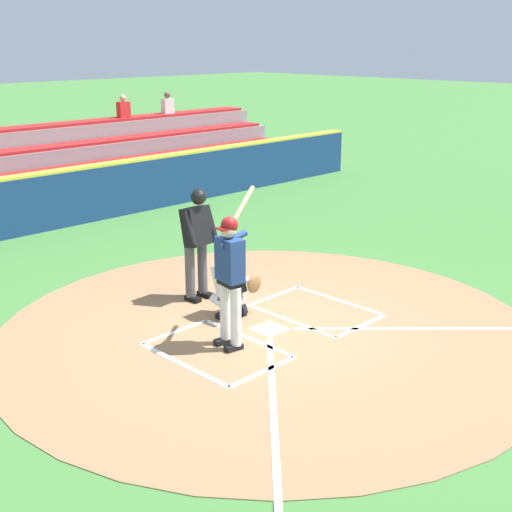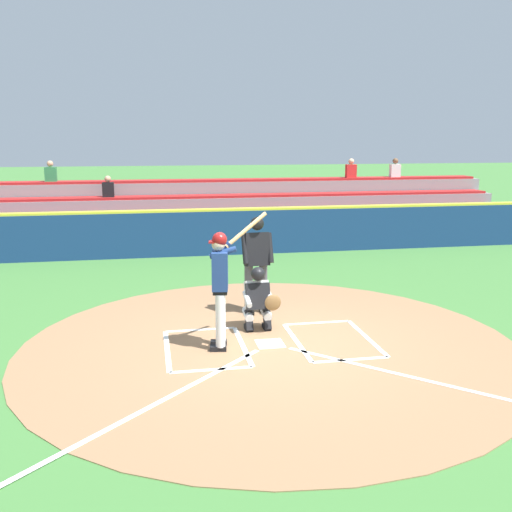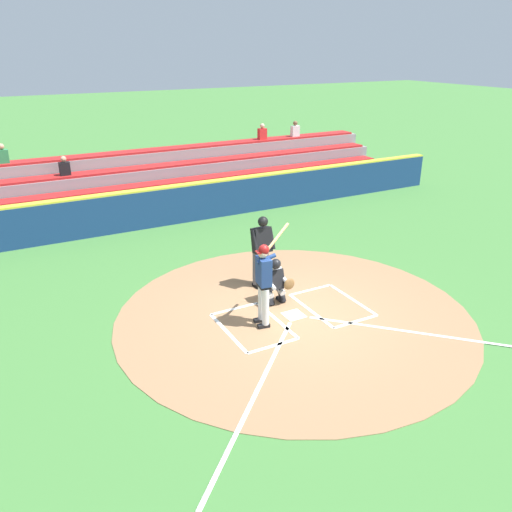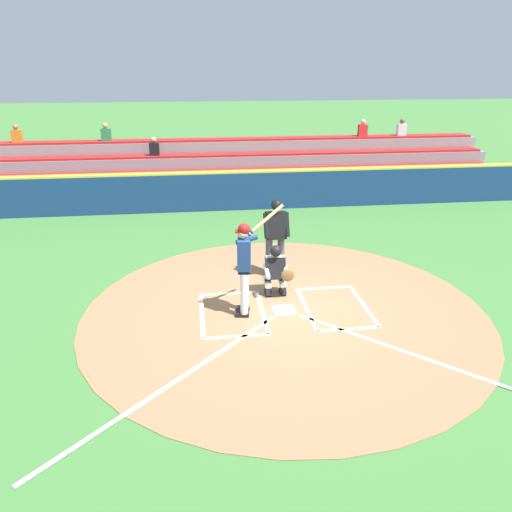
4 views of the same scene
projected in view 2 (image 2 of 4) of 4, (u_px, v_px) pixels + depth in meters
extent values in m
plane|color=#427A38|center=(270.00, 345.00, 9.42)|extent=(120.00, 120.00, 0.00)
cylinder|color=#99704C|center=(270.00, 344.00, 9.42)|extent=(8.00, 8.00, 0.01)
cube|color=white|center=(270.00, 344.00, 9.41)|extent=(0.44, 0.44, 0.01)
cube|color=white|center=(317.00, 323.00, 10.47)|extent=(1.20, 0.08, 0.01)
cube|color=white|center=(351.00, 360.00, 8.73)|extent=(1.20, 0.08, 0.01)
cube|color=white|center=(297.00, 342.00, 9.49)|extent=(0.08, 1.80, 0.01)
cube|color=white|center=(367.00, 337.00, 9.71)|extent=(0.08, 1.80, 0.01)
cube|color=white|center=(200.00, 330.00, 10.09)|extent=(1.20, 0.08, 0.01)
cube|color=white|center=(212.00, 370.00, 8.36)|extent=(1.20, 0.08, 0.01)
cube|color=white|center=(243.00, 345.00, 9.33)|extent=(0.08, 1.80, 0.01)
cube|color=white|center=(167.00, 350.00, 9.12)|extent=(0.08, 1.80, 0.01)
cube|color=white|center=(136.00, 414.00, 7.02)|extent=(3.73, 3.73, 0.01)
cube|color=white|center=(456.00, 388.00, 7.77)|extent=(3.73, 3.73, 0.01)
cylinder|color=white|center=(220.00, 321.00, 9.01)|extent=(0.15, 0.15, 0.84)
cube|color=black|center=(218.00, 349.00, 9.10)|extent=(0.28, 0.16, 0.09)
cylinder|color=white|center=(221.00, 316.00, 9.27)|extent=(0.15, 0.15, 0.84)
cube|color=black|center=(219.00, 343.00, 9.36)|extent=(0.28, 0.16, 0.09)
cube|color=black|center=(220.00, 289.00, 9.05)|extent=(0.27, 0.37, 0.10)
cube|color=navy|center=(220.00, 270.00, 8.98)|extent=(0.30, 0.43, 0.60)
sphere|color=beige|center=(218.00, 244.00, 8.90)|extent=(0.21, 0.21, 0.21)
sphere|color=maroon|center=(220.00, 240.00, 8.89)|extent=(0.23, 0.23, 0.23)
cube|color=maroon|center=(212.00, 242.00, 8.89)|extent=(0.14, 0.19, 0.02)
cylinder|color=navy|center=(223.00, 253.00, 8.91)|extent=(0.44, 0.16, 0.21)
cylinder|color=navy|center=(223.00, 250.00, 9.12)|extent=(0.28, 0.13, 0.29)
cylinder|color=tan|center=(246.00, 230.00, 9.20)|extent=(0.71, 0.26, 0.53)
cylinder|color=tan|center=(226.00, 246.00, 9.09)|extent=(0.09, 0.10, 0.08)
cube|color=black|center=(267.00, 327.00, 10.15)|extent=(0.12, 0.26, 0.09)
cube|color=black|center=(267.00, 319.00, 10.08)|extent=(0.12, 0.24, 0.37)
cylinder|color=silver|center=(266.00, 313.00, 10.16)|extent=(0.16, 0.36, 0.21)
cube|color=black|center=(249.00, 328.00, 10.08)|extent=(0.12, 0.26, 0.09)
cube|color=black|center=(249.00, 320.00, 10.01)|extent=(0.12, 0.24, 0.37)
cylinder|color=silver|center=(248.00, 314.00, 10.09)|extent=(0.16, 0.36, 0.21)
cube|color=silver|center=(257.00, 295.00, 10.07)|extent=(0.41, 0.36, 0.52)
cube|color=black|center=(258.00, 296.00, 9.96)|extent=(0.42, 0.22, 0.46)
sphere|color=tan|center=(258.00, 275.00, 9.92)|extent=(0.21, 0.21, 0.21)
sphere|color=black|center=(258.00, 274.00, 9.90)|extent=(0.24, 0.24, 0.24)
cylinder|color=silver|center=(270.00, 298.00, 9.95)|extent=(0.10, 0.45, 0.20)
cylinder|color=silver|center=(247.00, 299.00, 9.87)|extent=(0.10, 0.45, 0.20)
ellipsoid|color=brown|center=(273.00, 303.00, 9.76)|extent=(0.28, 0.10, 0.28)
cylinder|color=#4C4C51|center=(263.00, 287.00, 11.04)|extent=(0.16, 0.16, 0.86)
cube|color=black|center=(264.00, 311.00, 11.08)|extent=(0.15, 0.29, 0.09)
cylinder|color=#4C4C51|center=(249.00, 287.00, 10.97)|extent=(0.16, 0.16, 0.86)
cube|color=black|center=(249.00, 312.00, 11.02)|extent=(0.15, 0.29, 0.09)
cube|color=black|center=(256.00, 249.00, 10.82)|extent=(0.46, 0.39, 0.66)
sphere|color=brown|center=(257.00, 224.00, 10.69)|extent=(0.22, 0.22, 0.22)
sphere|color=black|center=(257.00, 224.00, 10.66)|extent=(0.25, 0.25, 0.25)
cylinder|color=black|center=(270.00, 248.00, 10.79)|extent=(0.12, 0.29, 0.56)
cylinder|color=black|center=(245.00, 249.00, 10.68)|extent=(0.12, 0.29, 0.56)
sphere|color=white|center=(270.00, 314.00, 10.89)|extent=(0.07, 0.07, 0.07)
cube|color=navy|center=(216.00, 233.00, 16.51)|extent=(22.00, 0.36, 1.25)
cube|color=yellow|center=(216.00, 210.00, 16.38)|extent=(22.00, 0.32, 0.06)
cube|color=gray|center=(212.00, 240.00, 17.58)|extent=(20.00, 0.85, 0.45)
cube|color=red|center=(212.00, 232.00, 17.53)|extent=(19.60, 0.72, 0.08)
cube|color=gray|center=(209.00, 229.00, 18.35)|extent=(20.00, 0.85, 0.90)
cube|color=red|center=(209.00, 213.00, 18.26)|extent=(19.60, 0.72, 0.08)
cube|color=gray|center=(206.00, 218.00, 19.13)|extent=(20.00, 0.85, 1.35)
cube|color=red|center=(206.00, 196.00, 18.98)|extent=(19.60, 0.72, 0.08)
cube|color=gray|center=(204.00, 208.00, 19.90)|extent=(20.00, 0.85, 1.80)
cube|color=red|center=(203.00, 181.00, 19.71)|extent=(19.60, 0.72, 0.08)
cube|color=white|center=(395.00, 171.00, 20.84)|extent=(0.36, 0.22, 0.46)
sphere|color=brown|center=(395.00, 161.00, 20.77)|extent=(0.20, 0.20, 0.20)
cube|color=red|center=(351.00, 171.00, 20.54)|extent=(0.36, 0.22, 0.46)
sphere|color=beige|center=(351.00, 161.00, 20.47)|extent=(0.20, 0.20, 0.20)
cube|color=black|center=(108.00, 190.00, 18.33)|extent=(0.36, 0.22, 0.46)
sphere|color=tan|center=(108.00, 179.00, 18.26)|extent=(0.20, 0.20, 0.20)
cube|color=#2D844C|center=(51.00, 174.00, 18.73)|extent=(0.36, 0.22, 0.46)
sphere|color=tan|center=(50.00, 164.00, 18.66)|extent=(0.20, 0.20, 0.20)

